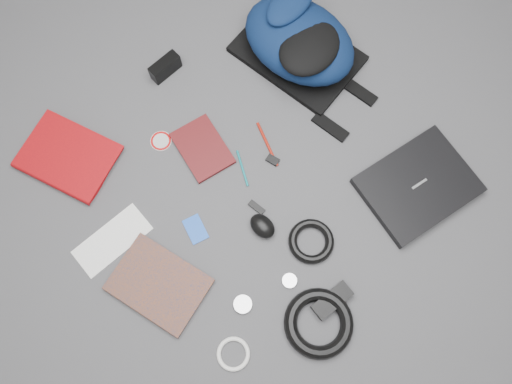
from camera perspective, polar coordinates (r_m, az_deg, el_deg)
ground at (r=1.54m, az=0.00°, el=-0.21°), size 4.00×4.00×0.00m
backpack at (r=1.67m, az=4.97°, el=16.88°), size 0.39×0.49×0.18m
laptop at (r=1.61m, az=18.00°, el=0.72°), size 0.34×0.28×0.03m
textbook_red at (r=1.66m, az=-22.51°, el=0.68°), size 0.32×0.35×0.03m
comic_book at (r=1.51m, az=-13.17°, el=-13.36°), size 0.28×0.32×0.02m
envelope at (r=1.56m, az=-16.10°, el=-5.32°), size 0.24×0.12×0.00m
dvd_case at (r=1.59m, az=-6.14°, el=4.99°), size 0.15×0.20×0.02m
compact_camera at (r=1.71m, az=-10.34°, el=13.84°), size 0.11×0.05×0.06m
sticker_disc at (r=1.62m, az=-10.81°, el=5.75°), size 0.07×0.07×0.00m
pen_teal at (r=1.56m, az=-1.56°, el=2.74°), size 0.05×0.12×0.01m
pen_red at (r=1.59m, az=1.30°, el=5.49°), size 0.05×0.16×0.01m
id_badge at (r=1.52m, az=-6.93°, el=-4.24°), size 0.07×0.09×0.00m
usb_black at (r=1.52m, az=0.06°, el=-1.76°), size 0.03×0.06×0.01m
key_fob at (r=1.57m, az=1.92°, el=3.67°), size 0.04×0.05×0.01m
mouse at (r=1.49m, az=0.74°, el=-3.92°), size 0.07×0.09×0.04m
headphone_left at (r=1.47m, az=-1.52°, el=-12.70°), size 0.06×0.06×0.01m
headphone_right at (r=1.48m, az=3.85°, el=-10.08°), size 0.06×0.06×0.01m
cable_coil at (r=1.50m, az=6.33°, el=-5.62°), size 0.15×0.15×0.03m
power_brick at (r=1.48m, az=8.68°, el=-12.15°), size 0.12×0.05×0.03m
power_cord_coil at (r=1.47m, az=7.18°, el=-14.65°), size 0.24×0.24×0.04m
white_cable_coil at (r=1.47m, az=-2.61°, el=-18.00°), size 0.10×0.10×0.01m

